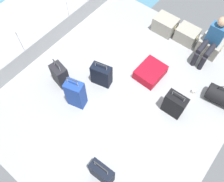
% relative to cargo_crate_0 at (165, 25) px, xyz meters
% --- Properties ---
extents(ground_plane, '(4.40, 5.20, 0.06)m').
position_rel_cargo_crate_0_xyz_m(ground_plane, '(0.30, -2.12, -0.22)').
color(ground_plane, '#939699').
extents(gunwale_port, '(0.06, 5.20, 0.45)m').
position_rel_cargo_crate_0_xyz_m(gunwale_port, '(-1.87, -2.12, 0.03)').
color(gunwale_port, '#939699').
rests_on(gunwale_port, ground_plane).
extents(railing_port, '(0.04, 4.20, 1.02)m').
position_rel_cargo_crate_0_xyz_m(railing_port, '(-1.87, -2.12, 0.59)').
color(railing_port, silver).
rests_on(railing_port, ground_plane).
extents(sea_wake, '(12.00, 12.00, 0.01)m').
position_rel_cargo_crate_0_xyz_m(sea_wake, '(-3.30, -2.12, -0.53)').
color(sea_wake, teal).
rests_on(sea_wake, ground_plane).
extents(cargo_crate_0, '(0.57, 0.42, 0.39)m').
position_rel_cargo_crate_0_xyz_m(cargo_crate_0, '(0.00, 0.00, 0.00)').
color(cargo_crate_0, gray).
rests_on(cargo_crate_0, ground_plane).
extents(cargo_crate_1, '(0.53, 0.41, 0.35)m').
position_rel_cargo_crate_0_xyz_m(cargo_crate_1, '(0.58, 0.07, -0.02)').
color(cargo_crate_1, gray).
rests_on(cargo_crate_1, ground_plane).
extents(cargo_crate_2, '(0.54, 0.42, 0.39)m').
position_rel_cargo_crate_0_xyz_m(cargo_crate_2, '(1.19, 0.06, 0.00)').
color(cargo_crate_2, gray).
rests_on(cargo_crate_2, ground_plane).
extents(passenger_seated, '(0.34, 0.66, 1.09)m').
position_rel_cargo_crate_0_xyz_m(passenger_seated, '(1.19, -0.12, 0.38)').
color(passenger_seated, '#26598C').
rests_on(passenger_seated, ground_plane).
extents(suitcase_0, '(0.38, 0.31, 0.71)m').
position_rel_cargo_crate_0_xyz_m(suitcase_0, '(-0.91, -2.73, 0.08)').
color(suitcase_0, black).
rests_on(suitcase_0, ground_plane).
extents(suitcase_1, '(0.53, 0.64, 0.24)m').
position_rel_cargo_crate_0_xyz_m(suitcase_1, '(0.50, -1.37, -0.07)').
color(suitcase_1, '#B70C1E').
rests_on(suitcase_1, ground_plane).
extents(suitcase_2, '(0.40, 0.32, 0.88)m').
position_rel_cargo_crate_0_xyz_m(suitcase_2, '(-0.29, -2.89, 0.16)').
color(suitcase_2, navy).
rests_on(suitcase_2, ground_plane).
extents(suitcase_3, '(0.42, 0.25, 0.67)m').
position_rel_cargo_crate_0_xyz_m(suitcase_3, '(1.35, -1.81, 0.08)').
color(suitcase_3, black).
rests_on(suitcase_3, ground_plane).
extents(suitcase_4, '(0.42, 0.20, 0.80)m').
position_rel_cargo_crate_0_xyz_m(suitcase_4, '(1.07, -3.71, 0.11)').
color(suitcase_4, black).
rests_on(suitcase_4, ground_plane).
extents(suitcase_5, '(0.46, 0.31, 0.65)m').
position_rel_cargo_crate_0_xyz_m(suitcase_5, '(-0.23, -2.18, 0.07)').
color(suitcase_5, black).
rests_on(suitcase_5, ground_plane).
extents(duffel_bag, '(0.60, 0.41, 0.50)m').
position_rel_cargo_crate_0_xyz_m(duffel_bag, '(1.98, -0.99, -0.02)').
color(duffel_bag, black).
rests_on(duffel_bag, ground_plane).
extents(paper_cup, '(0.08, 0.08, 0.10)m').
position_rel_cargo_crate_0_xyz_m(paper_cup, '(1.48, -1.16, -0.14)').
color(paper_cup, white).
rests_on(paper_cup, ground_plane).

